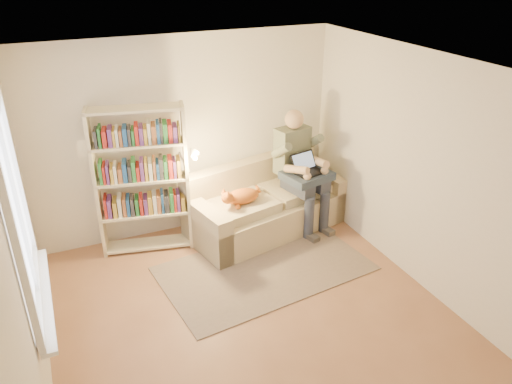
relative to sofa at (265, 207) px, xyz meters
name	(u,v)px	position (x,y,z in m)	size (l,w,h in m)	color
floor	(257,323)	(-0.90, -1.74, -0.33)	(4.50, 4.50, 0.00)	#8D5D40
ceiling	(257,72)	(-0.90, -1.74, 2.27)	(4.00, 4.50, 0.02)	white
wall_left	(23,263)	(-2.90, -1.74, 0.97)	(0.02, 4.50, 2.60)	silver
wall_right	(427,177)	(1.10, -1.74, 0.97)	(0.02, 4.50, 2.60)	silver
wall_back	(186,137)	(-0.90, 0.51, 0.97)	(4.00, 0.02, 2.60)	silver
window	(27,241)	(-2.84, -1.54, 1.05)	(0.12, 1.52, 1.69)	white
sofa	(265,207)	(0.00, 0.00, 0.00)	(2.28, 1.38, 0.91)	beige
person	(299,164)	(0.47, -0.06, 0.57)	(0.59, 0.80, 1.62)	slate
cat	(239,197)	(-0.47, -0.24, 0.35)	(0.64, 0.33, 0.24)	orange
blanket	(311,175)	(0.57, -0.22, 0.46)	(0.59, 0.49, 0.10)	#2C394D
laptop	(311,166)	(0.57, -0.20, 0.58)	(0.43, 0.40, 0.30)	black
bookshelf	(142,174)	(-1.58, 0.15, 0.71)	(1.24, 0.59, 1.89)	beige
rug	(265,268)	(-0.42, -0.90, -0.32)	(2.44, 1.44, 0.01)	#806D5D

